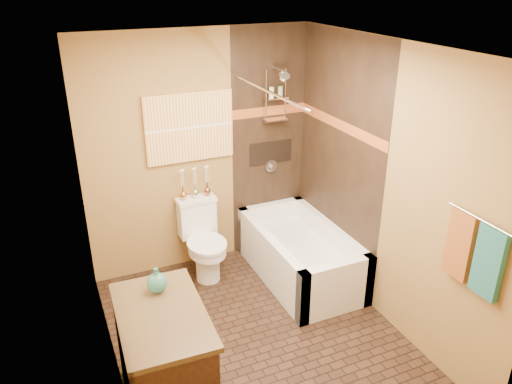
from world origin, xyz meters
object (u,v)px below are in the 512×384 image
sunset_painting (189,127)px  bathtub (300,258)px  toilet (203,239)px  vanity (164,361)px

sunset_painting → bathtub: 1.76m
toilet → vanity: (-0.82, -1.59, 0.02)m
bathtub → vanity: bearing=-146.6°
bathtub → vanity: 2.08m
toilet → vanity: bearing=-118.9°
sunset_painting → bathtub: (0.91, -0.73, -1.33)m
sunset_painting → toilet: 1.17m
sunset_painting → toilet: bearing=-90.0°
sunset_painting → vanity: size_ratio=0.91×
bathtub → vanity: (-1.72, -1.14, 0.21)m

